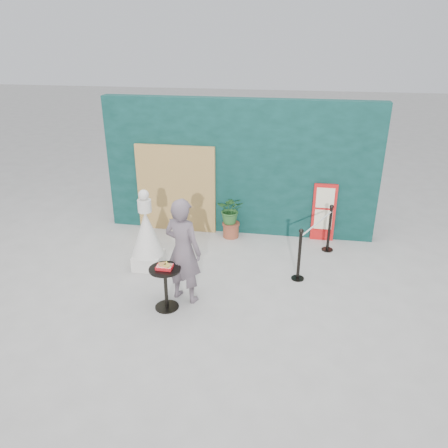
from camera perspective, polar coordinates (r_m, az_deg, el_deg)
ground at (r=7.51m, az=-1.59°, el=-10.68°), size 60.00×60.00×0.00m
back_wall at (r=9.70m, az=1.98°, el=7.32°), size 6.00×0.30×3.00m
bamboo_fence at (r=9.93m, az=-6.28°, el=4.56°), size 1.80×0.08×2.00m
woman at (r=7.28m, az=-5.36°, el=-3.50°), size 0.78×0.64×1.85m
menu_board at (r=9.73m, az=12.89°, el=1.46°), size 0.50×0.07×1.30m
statue at (r=8.48m, az=-10.03°, el=-1.66°), size 0.63×0.63×1.61m
cafe_table at (r=7.28m, az=-7.65°, el=-7.49°), size 0.52×0.52×0.75m
food_basket at (r=7.14m, az=-7.76°, el=-5.50°), size 0.26×0.19×0.11m
planter at (r=9.66m, az=0.92°, el=1.39°), size 0.58×0.50×0.98m
stanchion_barrier at (r=8.73m, az=11.84°, el=-2.23°), size 0.84×1.54×1.03m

